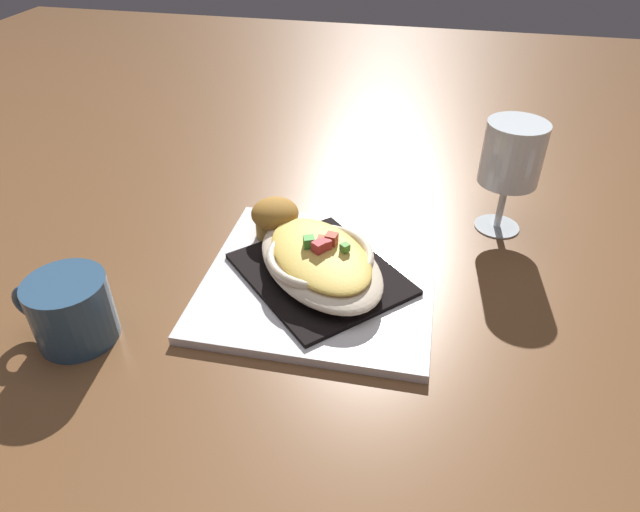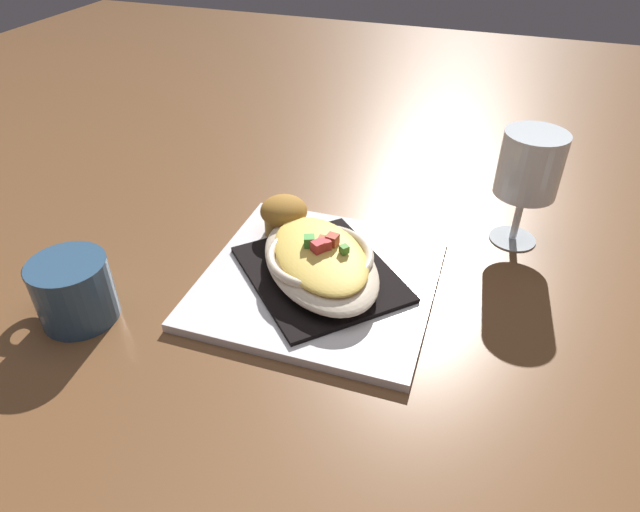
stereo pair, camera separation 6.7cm
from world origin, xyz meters
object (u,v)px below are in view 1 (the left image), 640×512
at_px(muffin, 275,218).
at_px(stemmed_glass, 511,159).
at_px(gratin_dish, 320,259).
at_px(square_plate, 320,279).
at_px(coffee_mug, 72,313).

xyz_separation_m(muffin, stemmed_glass, (0.10, -0.30, 0.07)).
bearing_deg(gratin_dish, square_plate, 124.58).
bearing_deg(muffin, stemmed_glass, -70.80).
relative_size(coffee_mug, stemmed_glass, 0.73).
relative_size(muffin, coffee_mug, 0.55).
bearing_deg(square_plate, stemmed_glass, -50.82).
bearing_deg(stemmed_glass, coffee_mug, 125.59).
distance_m(square_plate, coffee_mug, 0.29).
distance_m(gratin_dish, coffee_mug, 0.29).
xyz_separation_m(muffin, coffee_mug, (-0.23, 0.16, -0.00)).
xyz_separation_m(coffee_mug, stemmed_glass, (0.33, -0.47, 0.07)).
relative_size(square_plate, gratin_dish, 1.16).
height_order(square_plate, muffin, muffin).
height_order(gratin_dish, stemmed_glass, stemmed_glass).
relative_size(gratin_dish, muffin, 3.78).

